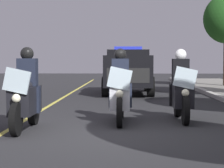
{
  "coord_description": "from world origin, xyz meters",
  "views": [
    {
      "loc": [
        8.42,
        0.3,
        1.43
      ],
      "look_at": [
        -1.28,
        0.0,
        0.9
      ],
      "focal_mm": 68.21,
      "sensor_mm": 36.0,
      "label": 1
    }
  ],
  "objects": [
    {
      "name": "lane_stripe_center",
      "position": [
        0.0,
        -2.11,
        0.0
      ],
      "size": [
        48.0,
        0.12,
        0.01
      ],
      "primitive_type": "cube",
      "color": "#E0D14C",
      "rests_on": "ground"
    },
    {
      "name": "police_suv",
      "position": [
        -10.01,
        0.43,
        1.07
      ],
      "size": [
        4.92,
        2.11,
        2.05
      ],
      "color": "black",
      "rests_on": "ground"
    },
    {
      "name": "police_motorcycle_lead_left",
      "position": [
        -0.26,
        -1.76,
        0.7
      ],
      "size": [
        2.14,
        0.56,
        1.72
      ],
      "color": "black",
      "rests_on": "ground"
    },
    {
      "name": "ground_plane",
      "position": [
        0.0,
        0.0,
        0.0
      ],
      "size": [
        80.0,
        80.0,
        0.0
      ],
      "primitive_type": "plane",
      "color": "#28282B"
    },
    {
      "name": "police_motorcycle_trailing",
      "position": [
        -1.76,
        1.65,
        0.7
      ],
      "size": [
        2.14,
        0.56,
        1.72
      ],
      "color": "black",
      "rests_on": "ground"
    },
    {
      "name": "police_motorcycle_lead_right",
      "position": [
        -1.38,
        0.19,
        0.7
      ],
      "size": [
        2.14,
        0.56,
        1.72
      ],
      "color": "black",
      "rests_on": "ground"
    }
  ]
}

